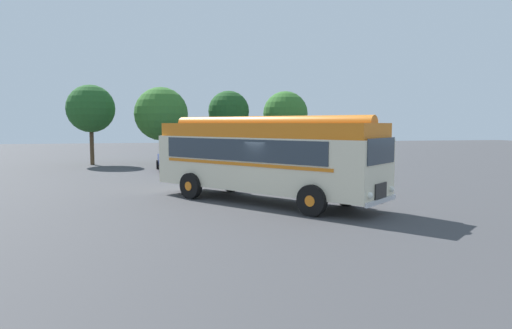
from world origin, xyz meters
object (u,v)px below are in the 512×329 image
(vintage_bus, at_px, (264,156))
(car_mid_left, at_px, (221,158))
(car_mid_right, at_px, (260,157))
(car_near_left, at_px, (172,158))
(traffic_cone, at_px, (374,196))

(vintage_bus, relative_size, car_mid_left, 2.16)
(car_mid_right, bearing_deg, car_near_left, 175.70)
(car_near_left, xyz_separation_m, car_mid_left, (3.23, -0.69, 0.00))
(car_mid_left, bearing_deg, car_mid_right, 4.98)
(traffic_cone, bearing_deg, car_near_left, 118.09)
(car_near_left, bearing_deg, vintage_bus, -75.84)
(vintage_bus, bearing_deg, car_near_left, 104.16)
(traffic_cone, bearing_deg, vintage_bus, 166.18)
(vintage_bus, xyz_separation_m, traffic_cone, (4.35, -1.07, -1.62))
(vintage_bus, relative_size, traffic_cone, 16.90)
(car_near_left, distance_m, car_mid_right, 6.00)
(car_mid_right, relative_size, traffic_cone, 7.98)
(car_mid_left, distance_m, car_mid_right, 2.77)
(vintage_bus, bearing_deg, car_mid_right, 78.68)
(car_mid_right, height_order, traffic_cone, car_mid_right)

